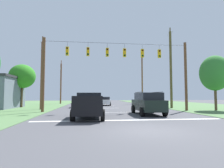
{
  "coord_description": "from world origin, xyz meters",
  "views": [
    {
      "loc": [
        -2.75,
        -8.89,
        1.72
      ],
      "look_at": [
        -0.07,
        13.86,
        3.19
      ],
      "focal_mm": 29.24,
      "sensor_mm": 36.0,
      "label": 1
    }
  ],
  "objects": [
    {
      "name": "tree_roadside_right",
      "position": [
        11.73,
        10.81,
        4.35
      ],
      "size": [
        3.38,
        3.38,
        6.44
      ],
      "color": "brown",
      "rests_on": "ground"
    },
    {
      "name": "shoulder_grass_right",
      "position": [
        15.13,
        15.0,
        0.01
      ],
      "size": [
        16.0,
        80.0,
        0.03
      ],
      "primitive_type": "cube",
      "color": "#507545",
      "rests_on": "ground"
    },
    {
      "name": "stop_bar_stripe",
      "position": [
        0.0,
        3.81,
        0.0
      ],
      "size": [
        13.55,
        0.45,
        0.01
      ],
      "primitive_type": "cube",
      "color": "white",
      "rests_on": "ground"
    },
    {
      "name": "distant_car_crossing_white",
      "position": [
        -0.15,
        23.54,
        0.79
      ],
      "size": [
        2.35,
        4.46,
        1.52
      ],
      "color": "silver",
      "rests_on": "ground"
    },
    {
      "name": "ground_plane",
      "position": [
        0.0,
        0.0,
        0.0
      ],
      "size": [
        120.0,
        120.0,
        0.0
      ],
      "primitive_type": "plane",
      "color": "#47474C"
    },
    {
      "name": "utility_pole_mid_right",
      "position": [
        8.39,
        15.26,
        5.52
      ],
      "size": [
        0.34,
        1.62,
        11.36
      ],
      "color": "brown",
      "rests_on": "ground"
    },
    {
      "name": "overhead_signal_span",
      "position": [
        0.17,
        10.93,
        4.61
      ],
      "size": [
        16.21,
        0.31,
        7.93
      ],
      "color": "brown",
      "rests_on": "ground"
    },
    {
      "name": "utility_pole_far_right",
      "position": [
        8.59,
        30.21,
        5.57
      ],
      "size": [
        0.32,
        1.91,
        11.57
      ],
      "color": "brown",
      "rests_on": "ground"
    },
    {
      "name": "suv_black",
      "position": [
        2.46,
        7.38,
        1.06
      ],
      "size": [
        2.25,
        4.82,
        2.05
      ],
      "color": "black",
      "rests_on": "ground"
    },
    {
      "name": "lane_dash_0",
      "position": [
        0.0,
        9.81,
        0.0
      ],
      "size": [
        2.5,
        0.15,
        0.01
      ],
      "primitive_type": "cube",
      "rotation": [
        0.0,
        0.0,
        1.57
      ],
      "color": "white",
      "rests_on": "ground"
    },
    {
      "name": "pickup_truck",
      "position": [
        -2.86,
        5.54,
        0.97
      ],
      "size": [
        2.44,
        5.47,
        1.95
      ],
      "color": "black",
      "rests_on": "ground"
    },
    {
      "name": "lane_dash_1",
      "position": [
        0.0,
        16.31,
        0.0
      ],
      "size": [
        2.5,
        0.15,
        0.01
      ],
      "primitive_type": "cube",
      "rotation": [
        0.0,
        0.0,
        1.57
      ],
      "color": "white",
      "rests_on": "ground"
    },
    {
      "name": "utility_pole_mid_left",
      "position": [
        -8.83,
        14.67,
        4.51
      ],
      "size": [
        0.31,
        1.85,
        9.23
      ],
      "color": "brown",
      "rests_on": "ground"
    },
    {
      "name": "lane_dash_2",
      "position": [
        0.0,
        22.03,
        0.0
      ],
      "size": [
        2.5,
        0.15,
        0.01
      ],
      "primitive_type": "cube",
      "rotation": [
        0.0,
        0.0,
        1.57
      ],
      "color": "white",
      "rests_on": "ground"
    },
    {
      "name": "utility_pole_far_left",
      "position": [
        -9.02,
        30.62,
        4.54
      ],
      "size": [
        0.31,
        1.8,
        9.25
      ],
      "color": "brown",
      "rests_on": "ground"
    },
    {
      "name": "tree_roadside_left",
      "position": [
        -12.88,
        19.51,
        4.58
      ],
      "size": [
        3.74,
        3.74,
        6.37
      ],
      "color": "brown",
      "rests_on": "ground"
    },
    {
      "name": "distant_car_oncoming",
      "position": [
        -4.25,
        18.77,
        0.79
      ],
      "size": [
        2.16,
        4.37,
        1.52
      ],
      "color": "black",
      "rests_on": "ground"
    }
  ]
}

